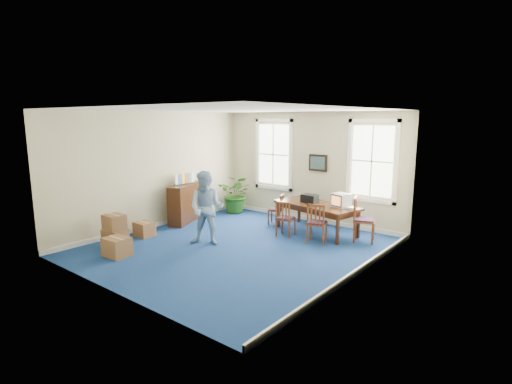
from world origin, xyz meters
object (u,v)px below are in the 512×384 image
Objects in this scene: chair_near_left at (286,218)px; potted_plant at (236,194)px; man at (207,208)px; crt_tv at (341,200)px; cardboard_boxes at (123,230)px; conference_table at (317,218)px; credenza at (185,202)px.

potted_plant is at bearing -32.72° from chair_near_left.
man is 1.46× the size of potted_plant.
potted_plant is (-3.84, 0.31, -0.34)m from crt_tv.
conference_table is at bearing 52.79° from cardboard_boxes.
potted_plant is at bearing 91.85° from man.
cardboard_boxes is (-3.65, -3.97, -0.55)m from crt_tv.
cardboard_boxes is (-2.98, -3.92, 0.01)m from conference_table.
potted_plant reaches higher than credenza.
chair_near_left is 0.67× the size of cardboard_boxes.
chair_near_left is at bearing 51.39° from cardboard_boxes.
credenza is at bearing -145.38° from crt_tv.
crt_tv reaches higher than chair_near_left.
potted_plant is (-3.17, 0.36, 0.22)m from conference_table.
cardboard_boxes is at bearing -100.16° from credenza.
man is 2.04m from cardboard_boxes.
chair_near_left reaches higher than cardboard_boxes.
cardboard_boxes is at bearing -87.45° from potted_plant.
man reaches higher than potted_plant.
crt_tv is 5.42m from cardboard_boxes.
crt_tv is 1.49m from chair_near_left.
credenza is (-3.59, -1.44, 0.19)m from conference_table.
crt_tv is 3.42m from man.
man is (-2.20, -2.62, -0.06)m from crt_tv.
conference_table is at bearing -6.44° from potted_plant.
cardboard_boxes is at bearing -164.36° from man.
cardboard_boxes is at bearing -116.02° from conference_table.
crt_tv is at bearing -4.66° from credenza.
cardboard_boxes is at bearing 41.42° from chair_near_left.
chair_near_left is at bearing 31.89° from man.
crt_tv is 0.34× the size of potted_plant.
credenza is 2.56m from cardboard_boxes.
crt_tv is 0.45× the size of chair_near_left.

